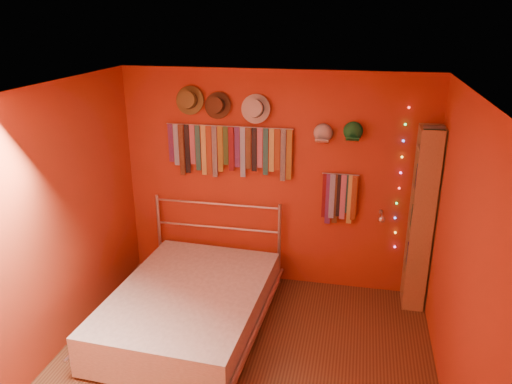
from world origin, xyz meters
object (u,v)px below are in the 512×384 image
Objects in this scene: tie_rack at (228,148)px; bookshelf at (426,219)px; bed at (190,307)px; reading_lamp at (381,218)px.

bookshelf reaches higher than tie_rack.
bed is at bearing -97.54° from tie_rack.
tie_rack is 1.77m from bed.
tie_rack is 2.26m from bookshelf.
bed is (-1.86, -0.91, -0.77)m from reading_lamp.
bookshelf is 0.94× the size of bed.
tie_rack is 0.68× the size of bed.
tie_rack is 1.84m from reading_lamp.
bed is at bearing -157.99° from bookshelf.
bookshelf reaches higher than reading_lamp.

